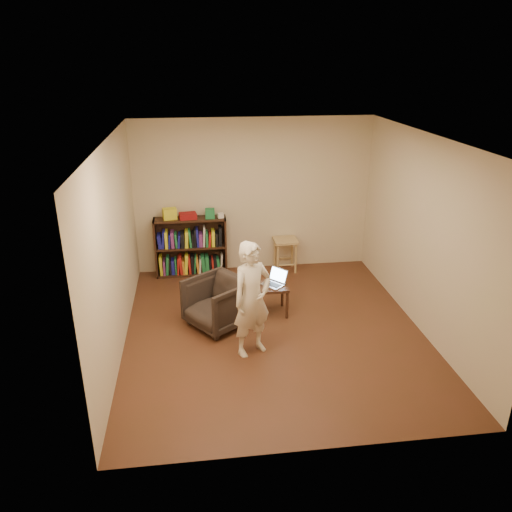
{
  "coord_description": "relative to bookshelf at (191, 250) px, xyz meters",
  "views": [
    {
      "loc": [
        -1.01,
        -5.88,
        3.52
      ],
      "look_at": [
        -0.2,
        0.35,
        0.98
      ],
      "focal_mm": 35.0,
      "sensor_mm": 36.0,
      "label": 1
    }
  ],
  "objects": [
    {
      "name": "bookshelf",
      "position": [
        0.0,
        0.0,
        0.0
      ],
      "size": [
        1.2,
        0.3,
        1.0
      ],
      "color": "black",
      "rests_on": "floor"
    },
    {
      "name": "box_yellow",
      "position": [
        -0.32,
        -0.0,
        0.65
      ],
      "size": [
        0.24,
        0.2,
        0.18
      ],
      "primitive_type": "cube",
      "rotation": [
        0.0,
        0.0,
        0.19
      ],
      "color": "yellow",
      "rests_on": "bookshelf"
    },
    {
      "name": "wall_back",
      "position": [
        1.09,
        0.16,
        0.86
      ],
      "size": [
        4.0,
        0.0,
        4.0
      ],
      "primitive_type": "plane",
      "rotation": [
        1.57,
        0.0,
        0.0
      ],
      "color": "beige",
      "rests_on": "floor"
    },
    {
      "name": "armchair",
      "position": [
        0.34,
        -1.84,
        -0.09
      ],
      "size": [
        1.05,
        1.05,
        0.69
      ],
      "primitive_type": "imported",
      "rotation": [
        0.0,
        0.0,
        -0.93
      ],
      "color": "#2E231E",
      "rests_on": "floor"
    },
    {
      "name": "stool",
      "position": [
        1.62,
        -0.06,
        0.02
      ],
      "size": [
        0.4,
        0.4,
        0.57
      ],
      "color": "tan",
      "rests_on": "floor"
    },
    {
      "name": "wall_right",
      "position": [
        3.09,
        -2.09,
        0.86
      ],
      "size": [
        0.0,
        4.5,
        4.5
      ],
      "primitive_type": "plane",
      "rotation": [
        1.57,
        0.0,
        -1.57
      ],
      "color": "beige",
      "rests_on": "floor"
    },
    {
      "name": "box_white",
      "position": [
        0.51,
        -0.04,
        0.6
      ],
      "size": [
        0.11,
        0.11,
        0.08
      ],
      "primitive_type": "cube",
      "rotation": [
        0.0,
        0.0,
        0.21
      ],
      "color": "silver",
      "rests_on": "bookshelf"
    },
    {
      "name": "laptop",
      "position": [
        1.19,
        -1.55,
        0.06
      ],
      "size": [
        0.42,
        0.42,
        0.22
      ],
      "rotation": [
        0.0,
        0.0,
        -0.84
      ],
      "color": "#B1B0B5",
      "rests_on": "side_table"
    },
    {
      "name": "box_green",
      "position": [
        0.34,
        -0.03,
        0.64
      ],
      "size": [
        0.16,
        0.16,
        0.15
      ],
      "primitive_type": "cube",
      "rotation": [
        0.0,
        0.0,
        -0.03
      ],
      "color": "#207940",
      "rests_on": "bookshelf"
    },
    {
      "name": "side_table",
      "position": [
        1.14,
        -1.58,
        -0.07
      ],
      "size": [
        0.44,
        0.44,
        0.45
      ],
      "color": "black",
      "rests_on": "floor"
    },
    {
      "name": "person",
      "position": [
        0.73,
        -2.56,
        0.3
      ],
      "size": [
        0.65,
        0.57,
        1.49
      ],
      "primitive_type": "imported",
      "rotation": [
        0.0,
        0.0,
        0.5
      ],
      "color": "beige",
      "rests_on": "floor"
    },
    {
      "name": "red_cloth",
      "position": [
        -0.02,
        -0.02,
        0.61
      ],
      "size": [
        0.3,
        0.24,
        0.09
      ],
      "primitive_type": "cube",
      "rotation": [
        0.0,
        0.0,
        0.13
      ],
      "color": "maroon",
      "rests_on": "bookshelf"
    },
    {
      "name": "floor",
      "position": [
        1.09,
        -2.09,
        -0.44
      ],
      "size": [
        4.5,
        4.5,
        0.0
      ],
      "primitive_type": "plane",
      "color": "#4C2C18",
      "rests_on": "ground"
    },
    {
      "name": "wall_left",
      "position": [
        -0.91,
        -2.09,
        0.86
      ],
      "size": [
        0.0,
        4.5,
        4.5
      ],
      "primitive_type": "plane",
      "rotation": [
        1.57,
        0.0,
        1.57
      ],
      "color": "beige",
      "rests_on": "floor"
    },
    {
      "name": "ceiling",
      "position": [
        1.09,
        -2.09,
        2.16
      ],
      "size": [
        4.5,
        4.5,
        0.0
      ],
      "primitive_type": "plane",
      "color": "silver",
      "rests_on": "wall_back"
    }
  ]
}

